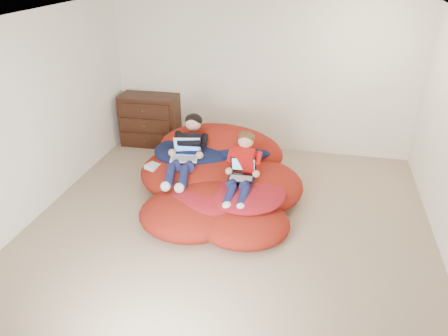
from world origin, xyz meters
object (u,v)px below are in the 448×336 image
Objects in this scene: laptop_white at (185,152)px; laptop_black at (242,172)px; beanbag_pile at (217,179)px; dresser at (150,120)px; younger_boy at (243,166)px; older_boy at (188,147)px.

laptop_black is (0.85, -0.27, -0.07)m from laptop_white.
beanbag_pile is at bearing 3.71° from laptop_white.
beanbag_pile is (1.58, -1.54, -0.19)m from dresser.
younger_boy is 0.08m from laptop_black.
beanbag_pile is 0.58m from laptop_black.
laptop_black is at bearing -17.42° from laptop_white.
older_boy is 0.91m from younger_boy.
older_boy reaches higher than dresser.
older_boy reaches higher than beanbag_pile.
younger_boy is at bearing -22.28° from older_boy.
dresser is 0.82× the size of older_boy.
laptop_white is at bearing -54.05° from dresser.
younger_boy reaches higher than beanbag_pile.
beanbag_pile is 0.58m from laptop_white.
older_boy is at bearing -52.15° from dresser.
beanbag_pile is at bearing 143.71° from laptop_black.
dresser is at bearing 135.79° from beanbag_pile.
laptop_black is (1.98, -1.83, 0.12)m from dresser.
dresser is at bearing 137.24° from laptop_black.
laptop_white is at bearing 164.03° from younger_boy.
older_boy is at bearing 90.00° from laptop_white.
beanbag_pile is 2.50× the size of younger_boy.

